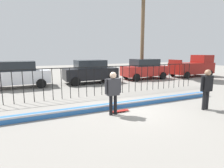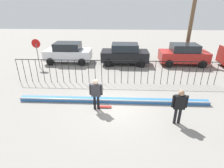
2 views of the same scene
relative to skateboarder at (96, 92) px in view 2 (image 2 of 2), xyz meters
The scene contains 10 objects.
ground_plane 1.42m from the skateboarder, 21.14° to the left, with size 60.00×60.00×0.00m, color gray.
bowl_coping_ledge 1.50m from the skateboarder, 41.15° to the left, with size 11.00×0.40×0.27m.
perimeter_fence 3.58m from the skateboarder, 75.73° to the left, with size 14.04×0.04×1.71m.
skateboarder is the anchor object (origin of this frame).
skateboard 1.08m from the skateboarder, 21.16° to the left, with size 0.80×0.20×0.07m.
camera_operator 4.17m from the skateboarder, 15.19° to the right, with size 0.73×0.27×1.80m.
parked_car_white 8.95m from the skateboarder, 114.42° to the left, with size 4.30×2.12×1.90m.
parked_car_black 8.12m from the skateboarder, 78.28° to the left, with size 4.30×2.12×1.90m.
parked_car_red 10.69m from the skateboarder, 48.76° to the left, with size 4.30×2.12×1.90m.
stop_sign 8.92m from the skateboarder, 131.95° to the left, with size 0.76×0.07×2.50m.
Camera 2 is at (0.36, -8.78, 5.42)m, focal length 29.02 mm.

